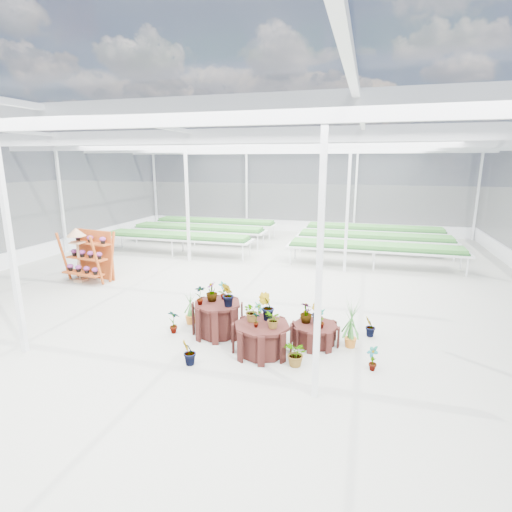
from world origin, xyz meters
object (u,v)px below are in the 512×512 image
(plinth_low, at_px, (315,334))
(shelf_rack, at_px, (88,257))
(bird_table, at_px, (78,255))
(plinth_tall, at_px, (218,319))
(plinth_mid, at_px, (262,338))

(plinth_low, xyz_separation_m, shelf_rack, (-7.77, 2.67, 0.60))
(bird_table, bearing_deg, plinth_tall, -4.22)
(plinth_low, distance_m, shelf_rack, 8.24)
(plinth_low, height_order, bird_table, bird_table)
(plinth_tall, xyz_separation_m, plinth_low, (2.20, 0.10, -0.15))
(shelf_rack, xyz_separation_m, bird_table, (-0.25, -0.13, 0.07))
(shelf_rack, distance_m, bird_table, 0.29)
(plinth_low, distance_m, bird_table, 8.43)
(plinth_mid, distance_m, plinth_low, 1.22)
(plinth_tall, xyz_separation_m, bird_table, (-5.81, 2.64, 0.52))
(shelf_rack, relative_size, bird_table, 0.92)
(plinth_mid, distance_m, shelf_rack, 7.58)
(plinth_low, xyz_separation_m, bird_table, (-8.01, 2.54, 0.67))
(plinth_mid, relative_size, plinth_low, 1.20)
(plinth_tall, relative_size, bird_table, 0.62)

